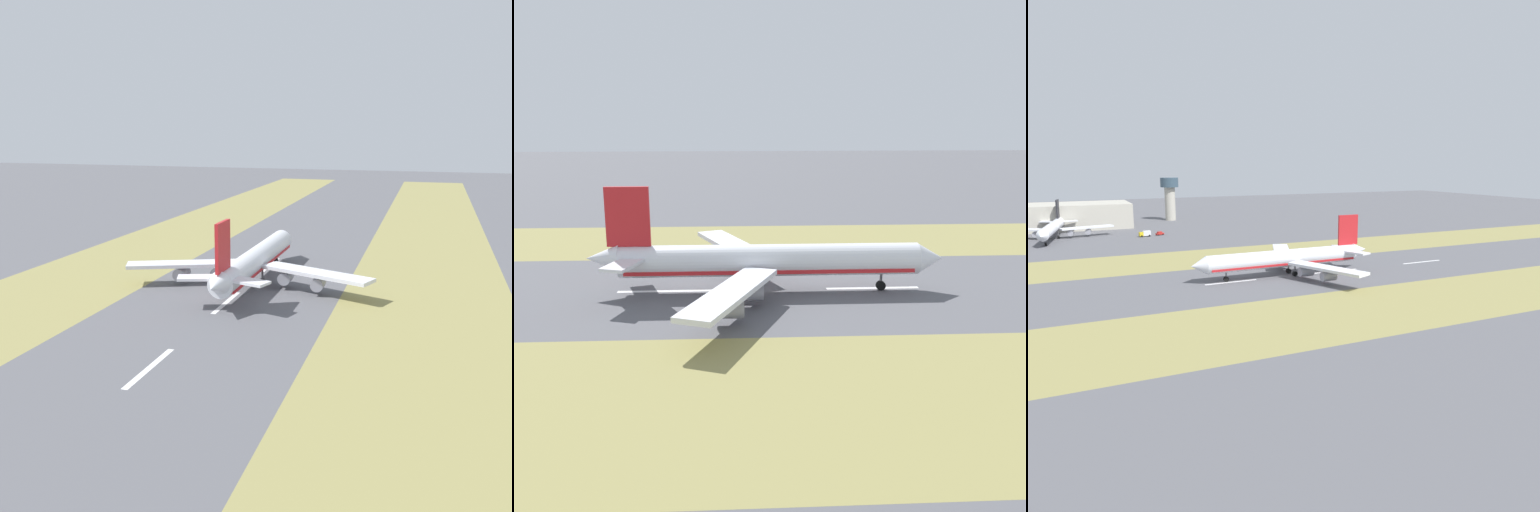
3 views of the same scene
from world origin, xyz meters
TOP-DOWN VIEW (x-y plane):
  - ground_plane at (0.00, 0.00)m, footprint 800.00×800.00m
  - grass_median_west at (-45.00, 0.00)m, footprint 40.00×600.00m
  - grass_median_east at (45.00, 0.00)m, footprint 40.00×600.00m
  - centreline_dash_mid at (0.00, -18.90)m, footprint 1.20×18.00m
  - centreline_dash_far at (0.00, 21.10)m, footprint 1.20×18.00m
  - airplane_main_jet at (1.40, -0.81)m, footprint 64.14×67.01m

SIDE VIEW (x-z plane):
  - ground_plane at x=0.00m, z-range 0.00..0.00m
  - grass_median_west at x=-45.00m, z-range 0.00..0.01m
  - grass_median_east at x=45.00m, z-range 0.00..0.01m
  - centreline_dash_mid at x=0.00m, z-range 0.00..0.01m
  - centreline_dash_far at x=0.00m, z-range 0.00..0.01m
  - airplane_main_jet at x=1.40m, z-range -4.08..16.12m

